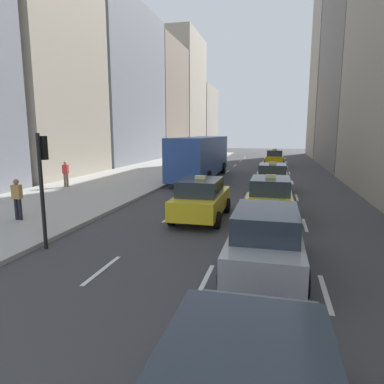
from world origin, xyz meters
TOP-DOWN VIEW (x-y plane):
  - sidewalk_left at (-7.00, 27.00)m, footprint 8.00×66.00m
  - lane_markings at (2.60, 23.00)m, footprint 5.72×56.00m
  - building_row_left at (-14.00, 39.30)m, footprint 6.00×88.54m
  - building_row_right at (12.00, 32.71)m, footprint 6.00×61.50m
  - taxi_lead at (1.20, 13.98)m, footprint 2.02×4.40m
  - taxi_second at (4.00, 38.78)m, footprint 2.02×4.40m
  - taxi_third at (4.00, 21.60)m, footprint 2.02×4.40m
  - taxi_fourth at (4.00, 15.01)m, footprint 2.02×4.40m
  - sedan_silver_behind at (4.00, 9.09)m, footprint 2.02×4.70m
  - city_bus at (-1.61, 26.69)m, footprint 2.80×11.61m
  - pedestrian_mid_block at (-5.77, 11.53)m, footprint 0.36×0.22m
  - pedestrian_far_walking at (-8.95, 19.52)m, footprint 0.36×0.22m
  - traffic_light_pole at (-2.75, 9.21)m, footprint 0.24×0.42m

SIDE VIEW (x-z plane):
  - lane_markings at x=2.60m, z-range 0.00..0.01m
  - sidewalk_left at x=-7.00m, z-range 0.00..0.15m
  - sedan_silver_behind at x=4.00m, z-range 0.02..1.71m
  - taxi_lead at x=1.20m, z-range -0.05..1.82m
  - taxi_second at x=4.00m, z-range -0.05..1.82m
  - taxi_third at x=4.00m, z-range -0.05..1.82m
  - taxi_fourth at x=4.00m, z-range -0.05..1.82m
  - pedestrian_mid_block at x=-5.77m, z-range 0.24..1.89m
  - pedestrian_far_walking at x=-8.95m, z-range 0.24..1.89m
  - city_bus at x=-1.61m, z-range 0.16..3.41m
  - traffic_light_pole at x=-2.75m, z-range 0.61..4.21m
  - building_row_left at x=-14.00m, z-range -4.10..29.46m
  - building_row_right at x=12.00m, z-range -1.11..26.60m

